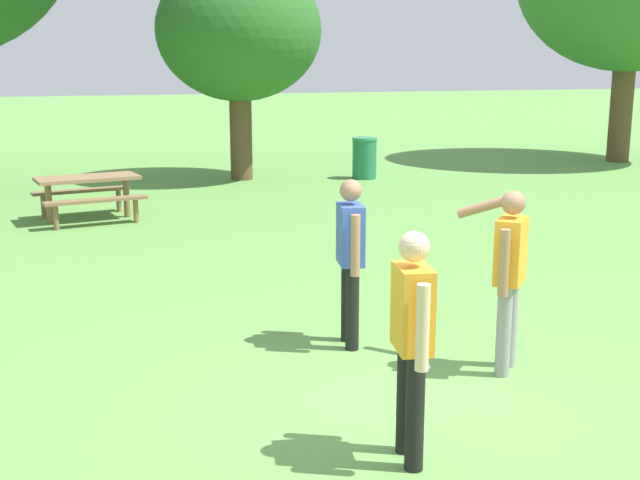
# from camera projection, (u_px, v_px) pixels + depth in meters

# --- Properties ---
(ground_plane) EXTENTS (120.00, 120.00, 0.00)m
(ground_plane) POSITION_uv_depth(u_px,v_px,m) (414.00, 406.00, 6.60)
(ground_plane) COLOR #609947
(person_thrower) EXTENTS (0.28, 0.60, 1.64)m
(person_thrower) POSITION_uv_depth(u_px,v_px,m) (412.00, 332.00, 5.51)
(person_thrower) COLOR black
(person_thrower) RESTS_ON ground
(person_catcher) EXTENTS (0.28, 0.60, 1.64)m
(person_catcher) POSITION_uv_depth(u_px,v_px,m) (350.00, 252.00, 7.81)
(person_catcher) COLOR black
(person_catcher) RESTS_ON ground
(person_bystander) EXTENTS (0.49, 0.84, 1.64)m
(person_bystander) POSITION_uv_depth(u_px,v_px,m) (508.00, 267.00, 7.15)
(person_bystander) COLOR gray
(person_bystander) RESTS_ON ground
(frisbee) EXTENTS (0.24, 0.24, 0.03)m
(frisbee) POSITION_uv_depth(u_px,v_px,m) (417.00, 367.00, 7.39)
(frisbee) COLOR white
(frisbee) RESTS_ON ground
(picnic_table_near) EXTENTS (1.92, 1.70, 0.77)m
(picnic_table_near) POSITION_uv_depth(u_px,v_px,m) (88.00, 188.00, 14.07)
(picnic_table_near) COLOR olive
(picnic_table_near) RESTS_ON ground
(trash_can_further_along) EXTENTS (0.59, 0.59, 0.96)m
(trash_can_further_along) POSITION_uv_depth(u_px,v_px,m) (364.00, 158.00, 19.04)
(trash_can_further_along) COLOR #237047
(trash_can_further_along) RESTS_ON ground
(tree_slender_mid) EXTENTS (3.72, 3.72, 4.96)m
(tree_slender_mid) POSITION_uv_depth(u_px,v_px,m) (239.00, 31.00, 18.30)
(tree_slender_mid) COLOR brown
(tree_slender_mid) RESTS_ON ground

